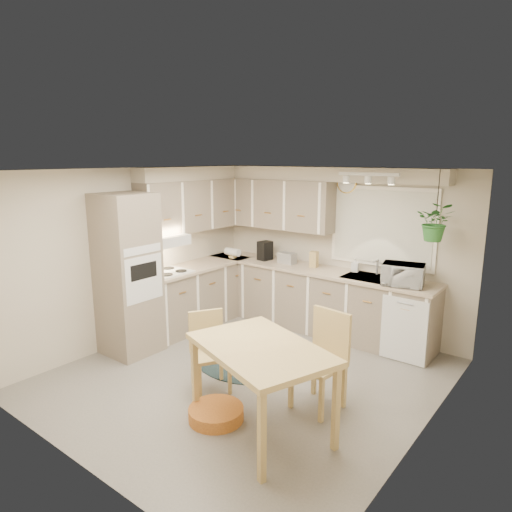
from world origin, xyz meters
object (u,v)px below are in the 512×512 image
(chair_left, at_px, (210,353))
(pet_bed, at_px, (216,413))
(microwave, at_px, (403,272))
(chair_back, at_px, (318,362))
(dining_table, at_px, (261,388))
(braided_rug, at_px, (242,366))

(chair_left, xyz_separation_m, pet_bed, (0.45, -0.41, -0.37))
(microwave, bearing_deg, chair_back, -109.05)
(dining_table, xyz_separation_m, braided_rug, (-0.99, 0.92, -0.42))
(dining_table, distance_m, chair_back, 0.71)
(dining_table, height_order, microwave, microwave)
(chair_left, height_order, braided_rug, chair_left)
(chair_back, xyz_separation_m, pet_bed, (-0.67, -0.81, -0.44))
(chair_left, relative_size, chair_back, 0.86)
(chair_back, height_order, microwave, microwave)
(dining_table, distance_m, braided_rug, 1.41)
(chair_left, bearing_deg, chair_back, 141.62)
(chair_back, bearing_deg, pet_bed, 57.29)
(braided_rug, relative_size, pet_bed, 2.21)
(braided_rug, bearing_deg, pet_bed, -62.76)
(dining_table, height_order, pet_bed, dining_table)
(chair_left, xyz_separation_m, chair_back, (1.12, 0.41, 0.07))
(chair_left, height_order, microwave, microwave)
(dining_table, distance_m, microwave, 2.58)
(microwave, bearing_deg, chair_left, -134.07)
(braided_rug, height_order, pet_bed, pet_bed)
(chair_back, bearing_deg, chair_left, 26.68)
(chair_back, relative_size, microwave, 1.98)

